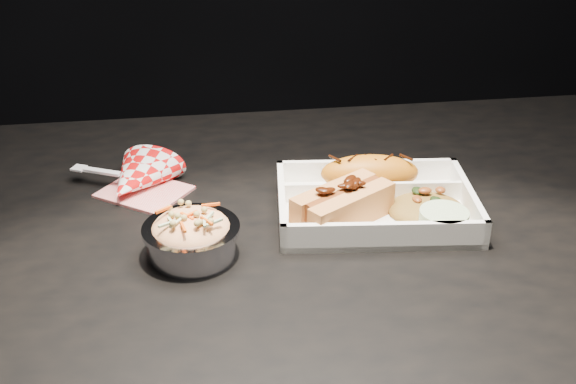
{
  "coord_description": "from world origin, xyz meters",
  "views": [
    {
      "loc": [
        -0.11,
        -0.78,
        1.22
      ],
      "look_at": [
        -0.0,
        -0.02,
        0.81
      ],
      "focal_mm": 45.0,
      "sensor_mm": 36.0,
      "label": 1
    }
  ],
  "objects_px": {
    "food_tray": "(375,207)",
    "foil_coleslaw_cup": "(191,234)",
    "dining_table": "(286,285)",
    "hotdog": "(343,202)",
    "napkin_fork": "(136,179)",
    "fried_pastry": "(370,173)"
  },
  "relations": [
    {
      "from": "dining_table",
      "to": "hotdog",
      "type": "bearing_deg",
      "value": -5.04
    },
    {
      "from": "dining_table",
      "to": "hotdog",
      "type": "height_order",
      "value": "hotdog"
    },
    {
      "from": "fried_pastry",
      "to": "foil_coleslaw_cup",
      "type": "xyz_separation_m",
      "value": [
        -0.24,
        -0.12,
        -0.0
      ]
    },
    {
      "from": "foil_coleslaw_cup",
      "to": "napkin_fork",
      "type": "distance_m",
      "value": 0.19
    },
    {
      "from": "napkin_fork",
      "to": "hotdog",
      "type": "bearing_deg",
      "value": -1.37
    },
    {
      "from": "dining_table",
      "to": "napkin_fork",
      "type": "height_order",
      "value": "napkin_fork"
    },
    {
      "from": "hotdog",
      "to": "foil_coleslaw_cup",
      "type": "relative_size",
      "value": 1.23
    },
    {
      "from": "hotdog",
      "to": "foil_coleslaw_cup",
      "type": "bearing_deg",
      "value": 160.57
    },
    {
      "from": "dining_table",
      "to": "napkin_fork",
      "type": "xyz_separation_m",
      "value": [
        -0.19,
        0.13,
        0.11
      ]
    },
    {
      "from": "foil_coleslaw_cup",
      "to": "food_tray",
      "type": "bearing_deg",
      "value": 15.67
    },
    {
      "from": "fried_pastry",
      "to": "napkin_fork",
      "type": "bearing_deg",
      "value": 169.58
    },
    {
      "from": "foil_coleslaw_cup",
      "to": "dining_table",
      "type": "bearing_deg",
      "value": 23.18
    },
    {
      "from": "fried_pastry",
      "to": "hotdog",
      "type": "xyz_separation_m",
      "value": [
        -0.05,
        -0.08,
        0.0
      ]
    },
    {
      "from": "dining_table",
      "to": "napkin_fork",
      "type": "distance_m",
      "value": 0.25
    },
    {
      "from": "food_tray",
      "to": "napkin_fork",
      "type": "xyz_separation_m",
      "value": [
        -0.31,
        0.11,
        0.01
      ]
    },
    {
      "from": "food_tray",
      "to": "foil_coleslaw_cup",
      "type": "distance_m",
      "value": 0.25
    },
    {
      "from": "fried_pastry",
      "to": "foil_coleslaw_cup",
      "type": "height_order",
      "value": "foil_coleslaw_cup"
    },
    {
      "from": "hotdog",
      "to": "napkin_fork",
      "type": "xyz_separation_m",
      "value": [
        -0.26,
        0.13,
        -0.02
      ]
    },
    {
      "from": "fried_pastry",
      "to": "napkin_fork",
      "type": "height_order",
      "value": "napkin_fork"
    },
    {
      "from": "food_tray",
      "to": "fried_pastry",
      "type": "xyz_separation_m",
      "value": [
        0.01,
        0.05,
        0.02
      ]
    },
    {
      "from": "food_tray",
      "to": "napkin_fork",
      "type": "relative_size",
      "value": 1.54
    },
    {
      "from": "dining_table",
      "to": "food_tray",
      "type": "relative_size",
      "value": 4.48
    }
  ]
}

